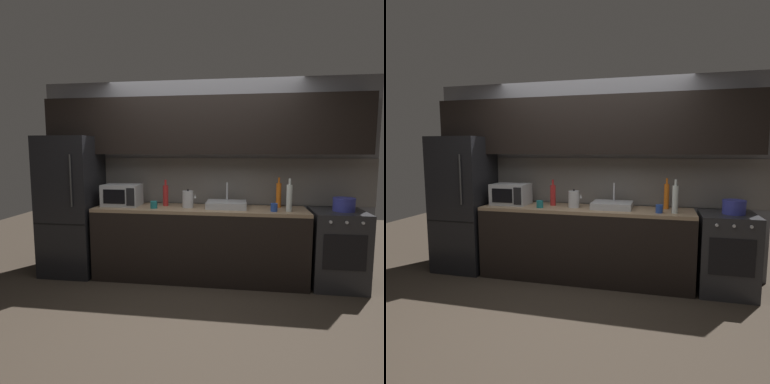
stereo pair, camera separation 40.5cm
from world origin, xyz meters
The scene contains 14 objects.
ground_plane centered at (0.00, 0.00, 0.00)m, with size 10.00×10.00×0.00m, color #2D261E.
back_wall centered at (0.00, 1.20, 1.55)m, with size 4.32×0.44×2.50m.
counter_run centered at (0.00, 0.90, 0.45)m, with size 2.58×0.60×0.90m.
refrigerator centered at (-1.67, 0.90, 0.89)m, with size 0.68×0.69×1.77m.
oven_range centered at (1.63, 0.90, 0.45)m, with size 0.60×0.62×0.90m.
microwave centered at (-0.99, 0.92, 1.04)m, with size 0.46×0.35×0.27m.
sink_basin centered at (0.33, 0.93, 0.94)m, with size 0.48×0.38×0.30m.
kettle centered at (-0.14, 0.88, 1.00)m, with size 0.17×0.14×0.23m.
wine_bottle_clear centered at (1.05, 0.79, 1.06)m, with size 0.07×0.07×0.38m.
wine_bottle_orange centered at (0.96, 1.06, 1.06)m, with size 0.06×0.06×0.37m.
wine_bottle_red centered at (-0.44, 0.97, 1.04)m, with size 0.07×0.07×0.33m.
mug_blue centered at (0.88, 0.76, 0.95)m, with size 0.08×0.08×0.09m, color #234299.
mug_teal centered at (-0.54, 0.76, 0.94)m, with size 0.08×0.08×0.09m, color #19666B.
cooking_pot centered at (1.69, 0.90, 0.98)m, with size 0.25×0.25×0.15m.
Camera 2 is at (0.89, -3.00, 1.59)m, focal length 30.94 mm.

